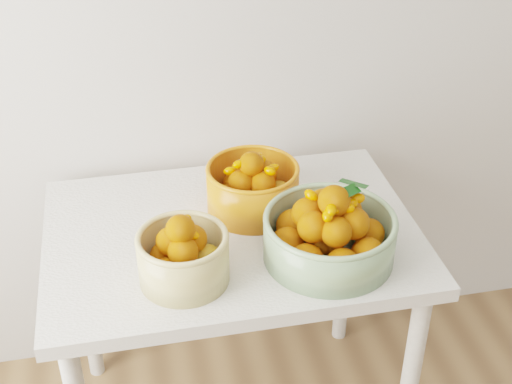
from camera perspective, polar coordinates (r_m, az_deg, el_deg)
table at (r=1.98m, az=-1.90°, el=-5.30°), size 1.00×0.70×0.75m
bowl_cream at (r=1.73m, az=-5.85°, el=-5.08°), size 0.24×0.24×0.19m
bowl_green at (r=1.80m, az=5.86°, el=-3.30°), size 0.40×0.40×0.22m
bowl_orange at (r=1.97m, az=-0.28°, el=0.40°), size 0.27×0.27×0.19m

